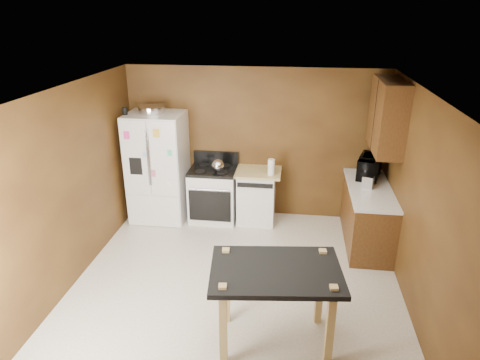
% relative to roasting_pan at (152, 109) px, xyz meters
% --- Properties ---
extents(floor, '(4.50, 4.50, 0.00)m').
position_rel_roasting_pan_xyz_m(floor, '(1.60, -1.93, -1.85)').
color(floor, silver).
rests_on(floor, ground).
extents(ceiling, '(4.50, 4.50, 0.00)m').
position_rel_roasting_pan_xyz_m(ceiling, '(1.60, -1.93, 0.65)').
color(ceiling, white).
rests_on(ceiling, ground).
extents(wall_back, '(4.20, 0.00, 4.20)m').
position_rel_roasting_pan_xyz_m(wall_back, '(1.60, 0.32, -0.60)').
color(wall_back, brown).
rests_on(wall_back, ground).
extents(wall_front, '(4.20, 0.00, 4.20)m').
position_rel_roasting_pan_xyz_m(wall_front, '(1.60, -4.18, -0.60)').
color(wall_front, brown).
rests_on(wall_front, ground).
extents(wall_left, '(0.00, 4.50, 4.50)m').
position_rel_roasting_pan_xyz_m(wall_left, '(-0.50, -1.93, -0.60)').
color(wall_left, brown).
rests_on(wall_left, ground).
extents(wall_right, '(0.00, 4.50, 4.50)m').
position_rel_roasting_pan_xyz_m(wall_right, '(3.70, -1.93, -0.60)').
color(wall_right, brown).
rests_on(wall_right, ground).
extents(roasting_pan, '(0.42, 0.42, 0.10)m').
position_rel_roasting_pan_xyz_m(roasting_pan, '(0.00, 0.00, 0.00)').
color(roasting_pan, silver).
rests_on(roasting_pan, refrigerator).
extents(pen_cup, '(0.08, 0.08, 0.11)m').
position_rel_roasting_pan_xyz_m(pen_cup, '(-0.36, -0.19, 0.00)').
color(pen_cup, black).
rests_on(pen_cup, refrigerator).
extents(kettle, '(0.21, 0.21, 0.21)m').
position_rel_roasting_pan_xyz_m(kettle, '(1.07, -0.12, -0.85)').
color(kettle, silver).
rests_on(kettle, gas_range).
extents(paper_towel, '(0.14, 0.14, 0.26)m').
position_rel_roasting_pan_xyz_m(paper_towel, '(1.92, -0.12, -0.83)').
color(paper_towel, white).
rests_on(paper_towel, dishwasher).
extents(green_canister, '(0.12, 0.12, 0.11)m').
position_rel_roasting_pan_xyz_m(green_canister, '(1.90, 0.04, -0.91)').
color(green_canister, green).
rests_on(green_canister, dishwasher).
extents(toaster, '(0.22, 0.28, 0.18)m').
position_rel_roasting_pan_xyz_m(toaster, '(3.37, -0.42, -0.86)').
color(toaster, silver).
rests_on(toaster, right_cabinets).
extents(microwave, '(0.53, 0.65, 0.31)m').
position_rel_roasting_pan_xyz_m(microwave, '(3.43, -0.04, -0.80)').
color(microwave, black).
rests_on(microwave, right_cabinets).
extents(refrigerator, '(0.90, 0.80, 1.80)m').
position_rel_roasting_pan_xyz_m(refrigerator, '(0.05, -0.06, -0.95)').
color(refrigerator, white).
rests_on(refrigerator, ground).
extents(gas_range, '(0.76, 0.68, 1.10)m').
position_rel_roasting_pan_xyz_m(gas_range, '(0.96, -0.00, -1.39)').
color(gas_range, white).
rests_on(gas_range, ground).
extents(dishwasher, '(0.78, 0.63, 0.89)m').
position_rel_roasting_pan_xyz_m(dishwasher, '(1.68, 0.02, -1.40)').
color(dishwasher, white).
rests_on(dishwasher, ground).
extents(right_cabinets, '(0.63, 1.58, 2.45)m').
position_rel_roasting_pan_xyz_m(right_cabinets, '(3.44, -0.45, -0.94)').
color(right_cabinets, brown).
rests_on(right_cabinets, ground).
extents(island, '(1.41, 1.02, 0.94)m').
position_rel_roasting_pan_xyz_m(island, '(2.15, -2.77, -1.07)').
color(island, black).
rests_on(island, ground).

